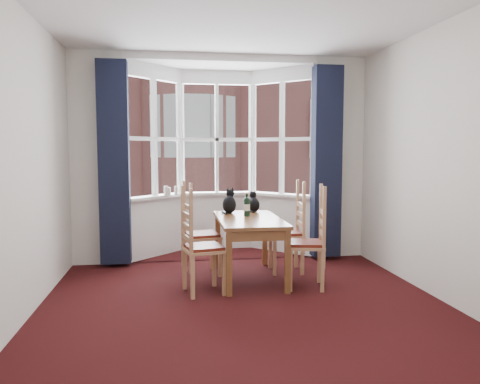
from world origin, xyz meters
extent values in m
plane|color=black|center=(0.00, 0.00, 0.00)|extent=(4.50, 4.50, 0.00)
plane|color=white|center=(0.00, 0.00, 2.80)|extent=(4.50, 4.50, 0.00)
plane|color=silver|center=(-2.00, 0.00, 1.40)|extent=(0.00, 4.50, 4.50)
plane|color=silver|center=(2.00, 0.00, 1.40)|extent=(0.00, 4.50, 4.50)
plane|color=silver|center=(0.00, -2.25, 1.40)|extent=(4.00, 0.00, 4.00)
cube|color=silver|center=(-1.65, 2.25, 1.40)|extent=(0.70, 0.12, 2.80)
cube|color=silver|center=(1.65, 2.25, 1.40)|extent=(0.70, 0.12, 2.80)
cube|color=black|center=(-1.42, 2.07, 1.35)|extent=(0.38, 0.22, 2.60)
cube|color=black|center=(1.42, 2.07, 1.35)|extent=(0.38, 0.22, 2.60)
cube|color=brown|center=(0.20, 1.23, 0.71)|extent=(0.73, 1.36, 0.04)
cube|color=brown|center=(-0.12, 0.61, 0.34)|extent=(0.06, 0.06, 0.69)
cube|color=brown|center=(-0.11, 1.86, 0.34)|extent=(0.06, 0.06, 0.69)
cube|color=brown|center=(0.51, 0.61, 0.34)|extent=(0.06, 0.06, 0.69)
cube|color=brown|center=(0.52, 1.86, 0.34)|extent=(0.06, 0.06, 0.69)
cube|color=tan|center=(-0.37, 0.78, 0.48)|extent=(0.48, 0.49, 0.06)
cube|color=#53180E|center=(-0.37, 0.78, 0.49)|extent=(0.43, 0.44, 0.03)
cube|color=tan|center=(-0.33, 1.51, 0.48)|extent=(0.47, 0.49, 0.06)
cube|color=#53180E|center=(-0.33, 1.51, 0.49)|extent=(0.43, 0.44, 0.03)
cube|color=tan|center=(0.77, 0.81, 0.48)|extent=(0.48, 0.50, 0.06)
cube|color=#53180E|center=(0.77, 0.81, 0.49)|extent=(0.43, 0.45, 0.03)
cube|color=tan|center=(0.71, 1.48, 0.48)|extent=(0.42, 0.44, 0.06)
cube|color=#53180E|center=(0.71, 1.48, 0.49)|extent=(0.38, 0.40, 0.03)
ellipsoid|color=black|center=(0.02, 1.67, 0.83)|extent=(0.22, 0.26, 0.22)
sphere|color=black|center=(0.04, 1.74, 0.97)|extent=(0.13, 0.13, 0.11)
cone|color=black|center=(0.01, 1.75, 1.03)|extent=(0.05, 0.05, 0.05)
cone|color=black|center=(0.07, 1.74, 1.03)|extent=(0.05, 0.05, 0.05)
ellipsoid|color=black|center=(0.35, 1.75, 0.82)|extent=(0.15, 0.19, 0.19)
sphere|color=black|center=(0.35, 1.81, 0.94)|extent=(0.09, 0.09, 0.09)
cone|color=black|center=(0.33, 1.81, 0.98)|extent=(0.03, 0.03, 0.04)
cone|color=black|center=(0.38, 1.81, 0.98)|extent=(0.03, 0.03, 0.04)
cylinder|color=black|center=(0.20, 1.38, 0.83)|extent=(0.07, 0.07, 0.20)
sphere|color=black|center=(0.20, 1.38, 0.93)|extent=(0.07, 0.07, 0.07)
cylinder|color=black|center=(0.20, 1.38, 0.96)|extent=(0.03, 0.03, 0.09)
cylinder|color=gold|center=(0.20, 1.38, 1.00)|extent=(0.03, 0.03, 0.02)
cylinder|color=silver|center=(0.20, 1.38, 0.83)|extent=(0.07, 0.07, 0.08)
cylinder|color=white|center=(-0.77, 2.60, 0.94)|extent=(0.06, 0.06, 0.13)
cylinder|color=white|center=(-0.73, 2.63, 0.93)|extent=(0.06, 0.06, 0.11)
cylinder|color=white|center=(-0.63, 2.65, 0.94)|extent=(0.05, 0.05, 0.13)
plane|color=#333335|center=(0.00, 32.25, -6.00)|extent=(80.00, 80.00, 0.00)
cube|color=#90504A|center=(0.00, 14.25, 1.00)|extent=(18.00, 6.00, 14.00)
cylinder|color=#90504A|center=(0.00, 11.25, 1.00)|extent=(3.20, 3.20, 14.00)
camera|label=1|loc=(-0.71, -4.12, 1.53)|focal=35.00mm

